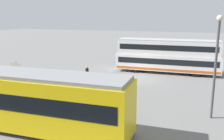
{
  "coord_description": "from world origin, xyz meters",
  "views": [
    {
      "loc": [
        -6.01,
        24.73,
        6.45
      ],
      "look_at": [
        1.37,
        4.02,
        1.63
      ],
      "focal_mm": 39.71,
      "sensor_mm": 36.0,
      "label": 1
    }
  ],
  "objects": [
    {
      "name": "double_decker_bus",
      "position": [
        -2.57,
        -3.81,
        1.97
      ],
      "size": [
        11.63,
        2.92,
        3.83
      ],
      "color": "white",
      "rests_on": "ground"
    },
    {
      "name": "pedestrian_railing",
      "position": [
        5.67,
        5.84,
        0.74
      ],
      "size": [
        7.9,
        0.43,
        1.08
      ],
      "color": "gray",
      "rests_on": "ground"
    },
    {
      "name": "pedestrian_near_railing",
      "position": [
        4.24,
        3.25,
        0.94
      ],
      "size": [
        0.45,
        0.45,
        1.64
      ],
      "color": "black",
      "rests_on": "ground"
    },
    {
      "name": "street_lamp",
      "position": [
        -7.01,
        8.48,
        3.82
      ],
      "size": [
        0.36,
        0.36,
        6.5
      ],
      "color": "#4C4C51",
      "rests_on": "ground"
    },
    {
      "name": "tram_yellow",
      "position": [
        4.82,
        13.75,
        1.76
      ],
      "size": [
        15.77,
        3.03,
        3.38
      ],
      "color": "yellow",
      "rests_on": "ground"
    },
    {
      "name": "ground_plane",
      "position": [
        0.0,
        0.0,
        0.0
      ],
      "size": [
        160.0,
        160.0,
        0.0
      ],
      "primitive_type": "plane",
      "color": "slate"
    },
    {
      "name": "info_sign",
      "position": [
        10.3,
        6.11,
        1.54
      ],
      "size": [
        1.04,
        0.24,
        2.23
      ],
      "color": "slate",
      "rests_on": "ground"
    }
  ]
}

